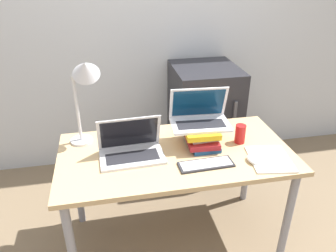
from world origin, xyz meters
TOP-DOWN VIEW (x-y plane):
  - wall_back at (0.00, 1.51)m, footprint 8.00×0.05m
  - desk at (0.00, 0.36)m, footprint 1.41×0.73m
  - laptop_left at (-0.27, 0.37)m, footprint 0.38×0.25m
  - book_stack at (0.17, 0.41)m, footprint 0.22×0.28m
  - laptop_on_books at (0.17, 0.46)m, footprint 0.37×0.25m
  - wireless_keyboard at (0.14, 0.18)m, footprint 0.32×0.12m
  - mouse at (0.41, 0.16)m, footprint 0.06×0.10m
  - notepad at (0.52, 0.17)m, footprint 0.27×0.32m
  - soda_can at (0.42, 0.39)m, footprint 0.07×0.07m
  - desk_lamp at (-0.50, 0.57)m, footprint 0.23×0.20m
  - mini_fridge at (0.43, 1.17)m, footprint 0.53×0.58m

SIDE VIEW (x-z plane):
  - mini_fridge at x=0.43m, z-range 0.00..0.97m
  - desk at x=0.00m, z-range 0.28..1.00m
  - notepad at x=0.52m, z-range 0.72..0.73m
  - wireless_keyboard at x=0.14m, z-range 0.72..0.73m
  - mouse at x=0.41m, z-range 0.72..0.75m
  - laptop_left at x=-0.27m, z-range 0.65..0.88m
  - soda_can at x=0.42m, z-range 0.72..0.84m
  - book_stack at x=0.17m, z-range 0.72..0.84m
  - laptop_on_books at x=0.17m, z-range 0.77..1.00m
  - desk_lamp at x=-0.50m, z-range 0.86..1.44m
  - wall_back at x=0.00m, z-range 0.00..2.70m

